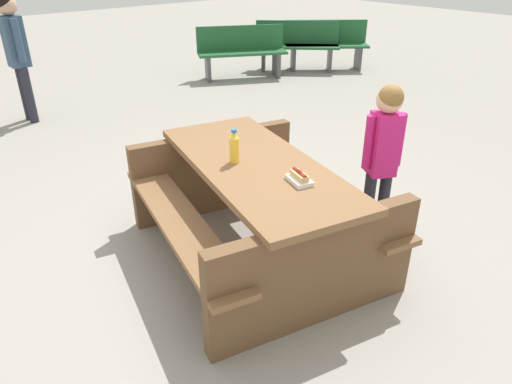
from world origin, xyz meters
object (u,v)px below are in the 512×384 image
(park_bench_far, at_px, (242,51))
(child_in_coat, at_px, (384,145))
(bystander_adult, at_px, (15,42))
(soda_bottle, at_px, (234,147))
(hotdog_tray, at_px, (299,178))
(picnic_table, at_px, (256,202))
(park_bench_mid, at_px, (297,45))
(park_bench_near, at_px, (326,44))

(park_bench_far, bearing_deg, child_in_coat, -27.54)
(child_in_coat, relative_size, bystander_adult, 0.78)
(soda_bottle, distance_m, hotdog_tray, 0.52)
(picnic_table, height_order, bystander_adult, bystander_adult)
(hotdog_tray, bearing_deg, picnic_table, -178.54)
(hotdog_tray, relative_size, child_in_coat, 0.17)
(park_bench_mid, bearing_deg, child_in_coat, -38.67)
(park_bench_near, distance_m, bystander_adult, 5.18)
(child_in_coat, distance_m, park_bench_near, 5.74)
(park_bench_far, relative_size, bystander_adult, 0.97)
(soda_bottle, bearing_deg, child_in_coat, 61.77)
(soda_bottle, distance_m, child_in_coat, 1.09)
(park_bench_mid, bearing_deg, picnic_table, -47.68)
(soda_bottle, relative_size, park_bench_mid, 0.17)
(child_in_coat, height_order, park_bench_mid, child_in_coat)
(soda_bottle, relative_size, child_in_coat, 0.19)
(child_in_coat, xyz_separation_m, park_bench_mid, (-4.40, 3.52, -0.33))
(park_bench_mid, height_order, park_bench_far, same)
(soda_bottle, xyz_separation_m, child_in_coat, (0.52, 0.96, -0.07))
(soda_bottle, height_order, bystander_adult, bystander_adult)
(hotdog_tray, height_order, park_bench_mid, park_bench_mid)
(picnic_table, distance_m, park_bench_near, 6.09)
(soda_bottle, distance_m, bystander_adult, 4.12)
(soda_bottle, relative_size, park_bench_far, 0.16)
(park_bench_near, height_order, park_bench_mid, same)
(hotdog_tray, bearing_deg, bystander_adult, -176.39)
(park_bench_mid, height_order, bystander_adult, bystander_adult)
(park_bench_near, relative_size, park_bench_mid, 1.05)
(child_in_coat, height_order, park_bench_near, child_in_coat)
(picnic_table, relative_size, hotdog_tray, 10.22)
(picnic_table, xyz_separation_m, park_bench_mid, (-3.99, 4.38, 0.00))
(park_bench_far, bearing_deg, picnic_table, -37.86)
(picnic_table, bearing_deg, bystander_adult, -176.18)
(picnic_table, xyz_separation_m, hotdog_tray, (0.40, 0.01, 0.34))
(hotdog_tray, distance_m, park_bench_far, 5.64)
(picnic_table, height_order, park_bench_mid, park_bench_mid)
(park_bench_near, height_order, park_bench_far, same)
(picnic_table, xyz_separation_m, bystander_adult, (-4.22, -0.28, 0.56))
(child_in_coat, bearing_deg, hotdog_tray, -90.90)
(child_in_coat, height_order, bystander_adult, bystander_adult)
(soda_bottle, relative_size, hotdog_tray, 1.16)
(park_bench_near, relative_size, bystander_adult, 0.91)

